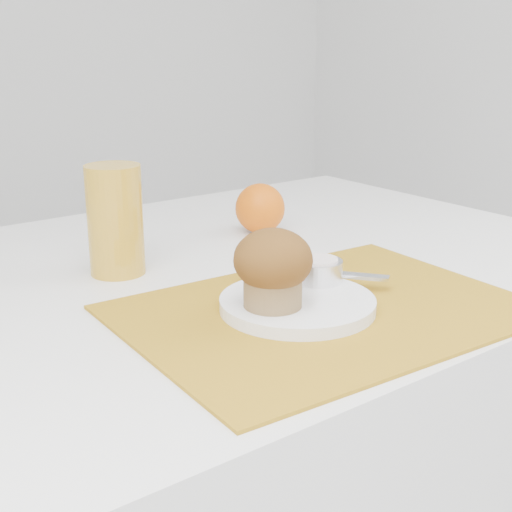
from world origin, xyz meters
TOP-DOWN VIEW (x-y plane):
  - table at (0.00, 0.05)m, footprint 1.20×0.80m
  - placemat at (0.03, -0.17)m, footprint 0.48×0.36m
  - plate at (0.00, -0.15)m, footprint 0.21×0.21m
  - ramekin at (0.06, -0.12)m, footprint 0.08×0.08m
  - cream at (0.06, -0.12)m, footprint 0.06×0.06m
  - raspberry_near at (0.03, -0.11)m, footprint 0.02×0.02m
  - raspberry_far at (0.04, -0.12)m, footprint 0.02×0.02m
  - butter_knife at (0.08, -0.10)m, footprint 0.12×0.16m
  - orange at (0.18, 0.16)m, footprint 0.08×0.08m
  - juice_glass at (-0.10, 0.11)m, footprint 0.09×0.09m
  - muffin at (-0.04, -0.15)m, footprint 0.09×0.09m

SIDE VIEW (x-z plane):
  - table at x=0.00m, z-range 0.00..0.75m
  - placemat at x=0.03m, z-range 0.75..0.75m
  - plate at x=0.00m, z-range 0.75..0.77m
  - butter_knife at x=0.08m, z-range 0.77..0.77m
  - raspberry_far at x=0.04m, z-range 0.77..0.79m
  - raspberry_near at x=0.03m, z-range 0.77..0.79m
  - ramekin at x=0.06m, z-range 0.77..0.80m
  - orange at x=0.18m, z-range 0.75..0.83m
  - cream at x=0.06m, z-range 0.79..0.80m
  - muffin at x=-0.04m, z-range 0.77..0.86m
  - juice_glass at x=-0.10m, z-range 0.75..0.90m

